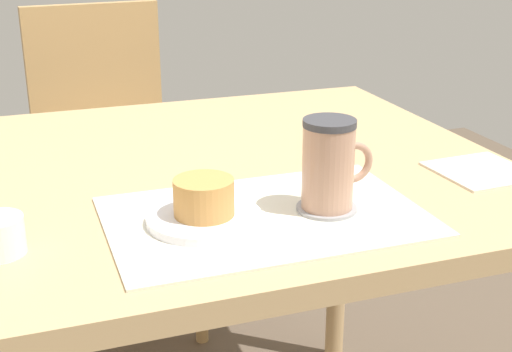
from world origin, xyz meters
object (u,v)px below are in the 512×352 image
Objects in this scene: wooden_chair at (110,159)px; pastry at (204,197)px; coffee_mug at (330,164)px; dining_table at (181,211)px; pastry_plate at (204,218)px.

pastry is (-0.01, -1.09, 0.30)m from wooden_chair.
pastry is 0.64× the size of coffee_mug.
coffee_mug is (0.16, -0.26, 0.16)m from dining_table.
coffee_mug is at bearing -5.06° from pastry_plate.
pastry_plate is at bearing 0.00° from pastry.
wooden_chair is 1.16m from coffee_mug.
pastry is (-0.02, -0.24, 0.12)m from dining_table.
dining_table is 13.28× the size of pastry.
pastry reaches higher than dining_table.
pastry is at bearing 0.00° from pastry_plate.
dining_table is at bearing 84.62° from pastry.
dining_table is 0.27m from pastry.
wooden_chair is 1.13m from pastry.
pastry reaches higher than pastry_plate.
dining_table is at bearing 84.62° from pastry_plate.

